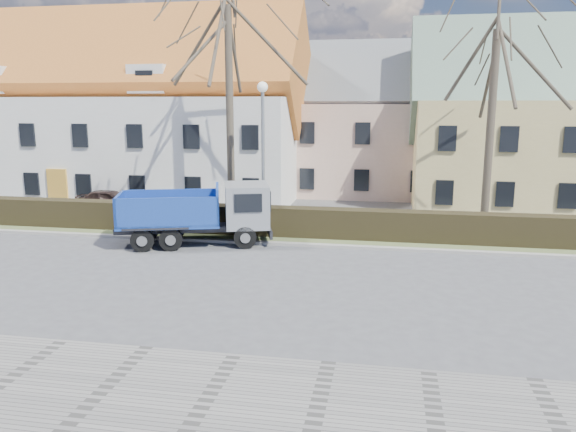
% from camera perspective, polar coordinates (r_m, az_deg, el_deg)
% --- Properties ---
extents(ground, '(120.00, 120.00, 0.00)m').
position_cam_1_polar(ground, '(19.69, -6.91, -6.07)').
color(ground, '#4B4C4E').
extents(sidewalk_near, '(80.00, 5.00, 0.08)m').
position_cam_1_polar(sidewalk_near, '(12.45, -19.07, -17.30)').
color(sidewalk_near, gray).
rests_on(sidewalk_near, ground).
extents(curb_far, '(80.00, 0.30, 0.12)m').
position_cam_1_polar(curb_far, '(23.94, -3.67, -2.69)').
color(curb_far, gray).
rests_on(curb_far, ground).
extents(grass_strip, '(80.00, 3.00, 0.10)m').
position_cam_1_polar(grass_strip, '(25.45, -2.80, -1.85)').
color(grass_strip, '#515F35').
rests_on(grass_strip, ground).
extents(hedge, '(60.00, 0.90, 1.30)m').
position_cam_1_polar(hedge, '(25.13, -2.92, -0.62)').
color(hedge, black).
rests_on(hedge, ground).
extents(building_white, '(26.80, 10.80, 9.50)m').
position_cam_1_polar(building_white, '(38.73, -18.72, 9.16)').
color(building_white, silver).
rests_on(building_white, ground).
extents(building_pink, '(10.80, 8.80, 8.00)m').
position_cam_1_polar(building_pink, '(38.00, 7.91, 8.48)').
color(building_pink, '#CCA490').
rests_on(building_pink, ground).
extents(building_yellow, '(18.80, 10.80, 8.50)m').
position_cam_1_polar(building_yellow, '(36.45, 27.07, 7.62)').
color(building_yellow, tan).
rests_on(building_yellow, ground).
extents(tree_1, '(9.20, 9.20, 12.65)m').
position_cam_1_polar(tree_1, '(27.51, -5.97, 12.28)').
color(tree_1, '#41382D').
rests_on(tree_1, ground).
extents(tree_2, '(8.00, 8.00, 11.00)m').
position_cam_1_polar(tree_2, '(26.77, 19.98, 9.92)').
color(tree_2, '#41382D').
rests_on(tree_2, ground).
extents(dump_truck, '(6.99, 4.29, 2.63)m').
position_cam_1_polar(dump_truck, '(23.90, -9.93, 0.22)').
color(dump_truck, navy).
rests_on(dump_truck, ground).
extents(streetlight, '(0.54, 0.54, 6.90)m').
position_cam_1_polar(streetlight, '(25.67, -2.54, 5.97)').
color(streetlight, gray).
rests_on(streetlight, ground).
extents(cart_frame, '(0.81, 0.53, 0.69)m').
position_cam_1_polar(cart_frame, '(24.60, -14.57, -1.97)').
color(cart_frame, silver).
rests_on(cart_frame, ground).
extents(parked_car_a, '(3.70, 1.61, 1.24)m').
position_cam_1_polar(parked_car_a, '(32.39, -17.69, 1.53)').
color(parked_car_a, '#2E201C').
rests_on(parked_car_a, ground).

